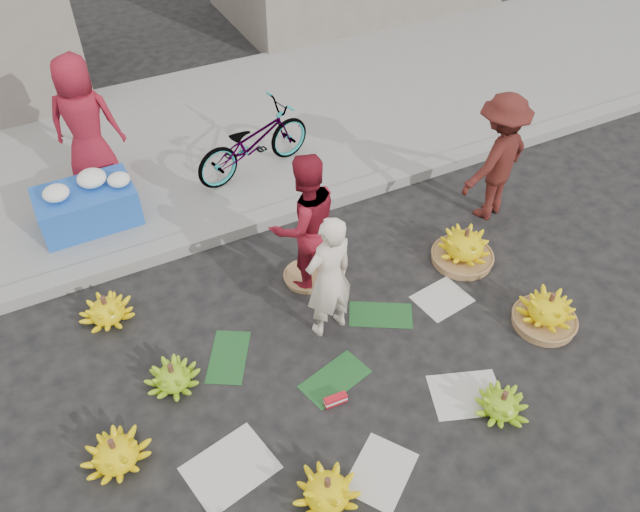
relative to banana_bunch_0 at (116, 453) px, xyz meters
name	(u,v)px	position (x,y,z in m)	size (l,w,h in m)	color
ground	(334,360)	(2.11, 0.12, -0.14)	(80.00, 80.00, 0.00)	black
curb	(248,224)	(2.11, 2.32, -0.07)	(40.00, 0.25, 0.15)	gray
sidewalk	(192,140)	(2.11, 4.42, -0.08)	(40.00, 4.00, 0.12)	gray
newspaper_scatter	(377,425)	(2.11, -0.68, -0.14)	(3.20, 1.80, 0.00)	silver
banana_leaves	(316,349)	(2.01, 0.32, -0.14)	(2.00, 1.00, 0.00)	#17471F
banana_bunch_0	(116,453)	(0.00, 0.00, 0.00)	(0.58, 0.58, 0.33)	yellow
banana_bunch_2	(327,491)	(1.41, -1.08, 0.00)	(0.67, 0.67, 0.32)	yellow
banana_bunch_3	(502,404)	(3.17, -1.05, -0.02)	(0.47, 0.47, 0.29)	#72AF19
banana_bunch_4	(547,312)	(4.23, -0.43, 0.04)	(0.64, 0.64, 0.44)	olive
banana_bunch_5	(464,247)	(4.06, 0.72, 0.06)	(0.76, 0.76, 0.46)	olive
banana_bunch_6	(173,377)	(0.65, 0.55, -0.02)	(0.49, 0.49, 0.29)	#72AF19
banana_bunch_7	(107,310)	(0.30, 1.64, -0.01)	(0.54, 0.54, 0.32)	yellow
basket_spare	(307,276)	(2.37, 1.25, -0.11)	(0.49, 0.49, 0.06)	olive
incense_stack	(336,400)	(1.90, -0.31, -0.09)	(0.21, 0.07, 0.09)	red
vendor_cream	(329,277)	(2.26, 0.53, 0.57)	(0.52, 0.34, 1.42)	white
vendor_red	(305,224)	(2.35, 1.24, 0.65)	(0.77, 0.60, 1.59)	maroon
man_striped	(497,158)	(4.84, 1.31, 0.65)	(1.02, 0.59, 1.58)	maroon
flower_table	(87,204)	(0.47, 3.15, 0.24)	(1.11, 0.70, 0.64)	blue
grey_bucket	(56,213)	(0.12, 3.28, 0.14)	(0.29, 0.29, 0.33)	slate
flower_vendor	(85,123)	(0.74, 3.91, 0.83)	(0.83, 0.54, 1.69)	maroon
bicycle	(253,142)	(2.60, 3.26, 0.41)	(1.65, 0.58, 0.87)	gray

